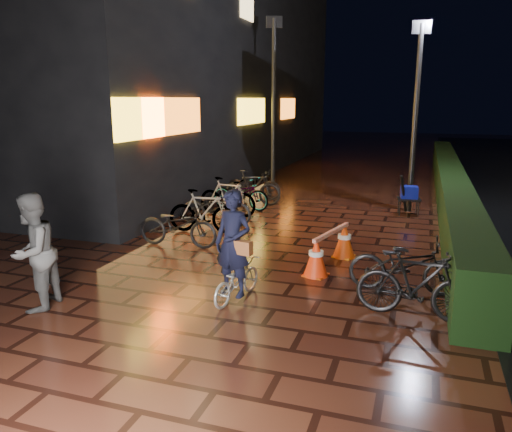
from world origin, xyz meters
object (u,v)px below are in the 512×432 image
(bystander_person, at_px, (33,252))
(cart_assembly, at_px, (409,194))
(cyclist, at_px, (235,261))
(traffic_barrier, at_px, (331,248))

(bystander_person, relative_size, cart_assembly, 1.56)
(cyclist, xyz_separation_m, traffic_barrier, (1.09, 2.10, -0.30))
(bystander_person, relative_size, traffic_barrier, 1.03)
(cyclist, relative_size, traffic_barrier, 1.03)
(traffic_barrier, bearing_deg, bystander_person, -138.69)
(traffic_barrier, distance_m, cart_assembly, 4.98)
(cyclist, height_order, cart_assembly, cyclist)
(bystander_person, bearing_deg, traffic_barrier, 121.41)
(bystander_person, distance_m, cyclist, 2.92)
(bystander_person, xyz_separation_m, traffic_barrier, (3.74, 3.29, -0.52))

